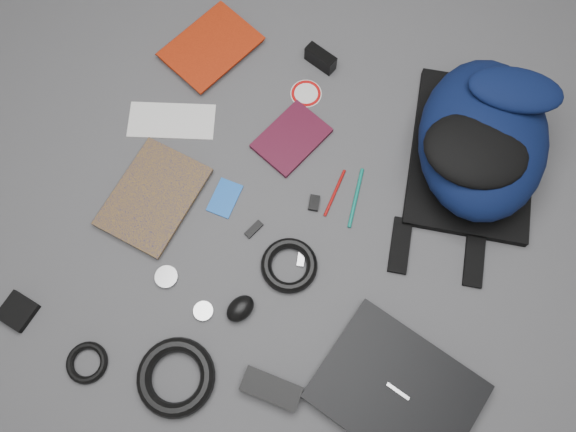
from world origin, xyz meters
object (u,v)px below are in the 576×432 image
at_px(pouch, 18,311).
at_px(textbook_red, 188,28).
at_px(backpack, 483,138).
at_px(compact_camera, 321,59).
at_px(mouse, 240,309).
at_px(laptop, 396,391).
at_px(comic_book, 121,180).
at_px(power_brick, 271,389).
at_px(dvd_case, 292,138).

bearing_deg(pouch, textbook_red, 88.51).
bearing_deg(backpack, textbook_red, 163.72).
relative_size(compact_camera, mouse, 1.21).
height_order(laptop, comic_book, laptop).
xyz_separation_m(compact_camera, power_brick, (0.21, -0.83, -0.01)).
bearing_deg(comic_book, backpack, 32.47).
xyz_separation_m(backpack, power_brick, (-0.24, -0.72, -0.08)).
height_order(backpack, dvd_case, backpack).
distance_m(comic_book, dvd_case, 0.44).
height_order(backpack, power_brick, backpack).
xyz_separation_m(comic_book, dvd_case, (0.35, 0.27, -0.00)).
bearing_deg(compact_camera, pouch, -97.21).
xyz_separation_m(dvd_case, mouse, (0.06, -0.45, 0.01)).
bearing_deg(comic_book, laptop, -9.77).
bearing_deg(mouse, power_brick, -21.19).
relative_size(backpack, pouch, 6.54).
relative_size(comic_book, dvd_case, 1.46).
bearing_deg(textbook_red, pouch, -70.14).
height_order(backpack, pouch, backpack).
distance_m(textbook_red, power_brick, 0.98).
height_order(compact_camera, pouch, compact_camera).
height_order(textbook_red, power_brick, power_brick).
bearing_deg(textbook_red, backpack, 17.09).
relative_size(laptop, textbook_red, 1.39).
height_order(textbook_red, comic_book, textbook_red).
bearing_deg(laptop, power_brick, -146.12).
height_order(textbook_red, pouch, textbook_red).
bearing_deg(compact_camera, comic_book, -106.10).
relative_size(laptop, pouch, 4.62).
distance_m(backpack, dvd_case, 0.47).
xyz_separation_m(dvd_case, power_brick, (0.20, -0.59, 0.01)).
relative_size(dvd_case, mouse, 2.50).
distance_m(dvd_case, compact_camera, 0.24).
relative_size(laptop, power_brick, 2.55).
height_order(dvd_case, pouch, pouch).
bearing_deg(compact_camera, backpack, 3.80).
distance_m(textbook_red, compact_camera, 0.38).
height_order(comic_book, compact_camera, compact_camera).
height_order(backpack, compact_camera, backpack).
bearing_deg(laptop, pouch, -156.47).
distance_m(laptop, pouch, 0.89).
xyz_separation_m(backpack, laptop, (0.01, -0.62, -0.08)).
height_order(comic_book, power_brick, power_brick).
height_order(laptop, mouse, mouse).
height_order(backpack, laptop, backpack).
xyz_separation_m(laptop, textbook_red, (-0.85, 0.68, -0.00)).
bearing_deg(comic_book, dvd_case, 43.24).
bearing_deg(power_brick, laptop, 20.18).
relative_size(comic_book, mouse, 3.65).
bearing_deg(dvd_case, compact_camera, 113.91).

